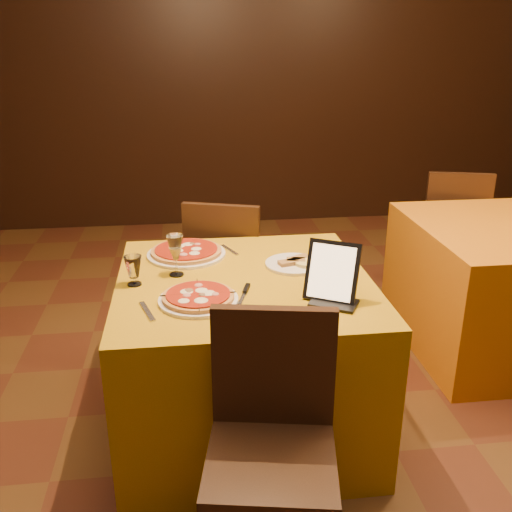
{
  "coord_description": "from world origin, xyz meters",
  "views": [
    {
      "loc": [
        -0.5,
        -1.97,
        1.73
      ],
      "look_at": [
        -0.22,
        0.28,
        0.86
      ],
      "focal_mm": 40.0,
      "sensor_mm": 36.0,
      "label": 1
    }
  ],
  "objects": [
    {
      "name": "tablet",
      "position": [
        0.05,
        0.05,
        0.87
      ],
      "size": [
        0.23,
        0.19,
        0.24
      ],
      "primitive_type": "cube",
      "rotation": [
        -0.35,
        0.0,
        -0.51
      ],
      "color": "black",
      "rests_on": "main_table"
    },
    {
      "name": "knife",
      "position": [
        -0.3,
        0.09,
        0.75
      ],
      "size": [
        0.07,
        0.19,
        0.01
      ],
      "primitive_type": "cube",
      "rotation": [
        0.0,
        0.0,
        1.27
      ],
      "color": "silver",
      "rests_on": "main_table"
    },
    {
      "name": "main_table",
      "position": [
        -0.27,
        0.3,
        0.38
      ],
      "size": [
        1.1,
        1.1,
        0.75
      ],
      "primitive_type": "cube",
      "color": "#B7870B",
      "rests_on": "floor"
    },
    {
      "name": "pizza_near",
      "position": [
        -0.47,
        0.09,
        0.77
      ],
      "size": [
        0.32,
        0.32,
        0.03
      ],
      "rotation": [
        0.0,
        0.0,
        0.2
      ],
      "color": "white",
      "rests_on": "main_table"
    },
    {
      "name": "wall_back",
      "position": [
        0.0,
        3.5,
        1.4
      ],
      "size": [
        6.0,
        0.01,
        2.8
      ],
      "primitive_type": "cube",
      "color": "black",
      "rests_on": "floor"
    },
    {
      "name": "chair_main_far",
      "position": [
        -0.27,
        1.11,
        0.46
      ],
      "size": [
        0.52,
        0.52,
        0.91
      ],
      "primitive_type": null,
      "rotation": [
        0.0,
        0.0,
        2.83
      ],
      "color": "black",
      "rests_on": "floor"
    },
    {
      "name": "chair_main_near",
      "position": [
        -0.27,
        -0.51,
        0.46
      ],
      "size": [
        0.49,
        0.49,
        0.91
      ],
      "primitive_type": null,
      "rotation": [
        0.0,
        0.0,
        -0.18
      ],
      "color": "black",
      "rests_on": "floor"
    },
    {
      "name": "side_table",
      "position": [
        1.33,
        0.86,
        0.38
      ],
      "size": [
        1.1,
        1.1,
        0.75
      ],
      "primitive_type": "cube",
      "color": "#CC700D",
      "rests_on": "floor"
    },
    {
      "name": "floor",
      "position": [
        0.0,
        0.0,
        -0.01
      ],
      "size": [
        6.0,
        7.0,
        0.01
      ],
      "primitive_type": "cube",
      "color": "#5E2D19",
      "rests_on": "ground"
    },
    {
      "name": "fork_near",
      "position": [
        -0.67,
        0.02,
        0.75
      ],
      "size": [
        0.07,
        0.17,
        0.01
      ],
      "primitive_type": "cube",
      "rotation": [
        0.0,
        0.0,
        1.88
      ],
      "color": "#A2A3A9",
      "rests_on": "main_table"
    },
    {
      "name": "chair_side_far",
      "position": [
        1.33,
        1.66,
        0.46
      ],
      "size": [
        0.49,
        0.49,
        0.91
      ],
      "primitive_type": null,
      "rotation": [
        0.0,
        0.0,
        2.89
      ],
      "color": "black",
      "rests_on": "floor"
    },
    {
      "name": "pizza_far",
      "position": [
        -0.52,
        0.62,
        0.77
      ],
      "size": [
        0.38,
        0.38,
        0.03
      ],
      "rotation": [
        0.0,
        0.0,
        -0.41
      ],
      "color": "white",
      "rests_on": "main_table"
    },
    {
      "name": "water_glass",
      "position": [
        -0.74,
        0.29,
        0.81
      ],
      "size": [
        0.08,
        0.08,
        0.13
      ],
      "primitive_type": null,
      "rotation": [
        0.0,
        0.0,
        0.31
      ],
      "color": "silver",
      "rests_on": "main_table"
    },
    {
      "name": "cutlet_dish",
      "position": [
        -0.03,
        0.42,
        0.76
      ],
      "size": [
        0.26,
        0.26,
        0.03
      ],
      "rotation": [
        0.0,
        0.0,
        0.07
      ],
      "color": "white",
      "rests_on": "main_table"
    },
    {
      "name": "wine_glass",
      "position": [
        -0.56,
        0.38,
        0.84
      ],
      "size": [
        0.09,
        0.09,
        0.19
      ],
      "primitive_type": null,
      "rotation": [
        0.0,
        0.0,
        -0.29
      ],
      "color": "#D3C378",
      "rests_on": "main_table"
    },
    {
      "name": "fork_far",
      "position": [
        -0.3,
        0.66,
        0.75
      ],
      "size": [
        0.08,
        0.16,
        0.01
      ],
      "primitive_type": "cube",
      "rotation": [
        0.0,
        0.0,
        1.97
      ],
      "color": "#B2B3B9",
      "rests_on": "main_table"
    }
  ]
}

